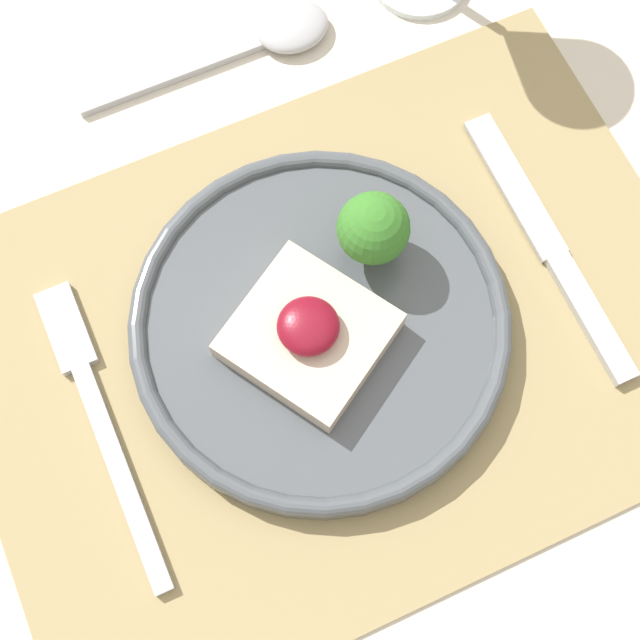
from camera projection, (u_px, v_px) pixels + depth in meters
The scene contains 7 objects.
ground_plane at pixel (328, 491), 1.28m from camera, with size 8.00×8.00×0.00m, color #4C4742.
dining_table at pixel (334, 371), 0.66m from camera, with size 1.42×1.04×0.73m.
placemat at pixel (336, 336), 0.58m from camera, with size 0.48×0.35×0.00m, color #9E895B.
dinner_plate at pixel (322, 320), 0.57m from camera, with size 0.25×0.25×0.07m.
fork at pixel (97, 409), 0.56m from camera, with size 0.02×0.21×0.01m.
knife at pixel (558, 261), 0.59m from camera, with size 0.02×0.21×0.01m.
spoon at pixel (268, 36), 0.65m from camera, with size 0.19×0.05×0.02m.
Camera 1 is at (-0.08, -0.16, 1.29)m, focal length 50.00 mm.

